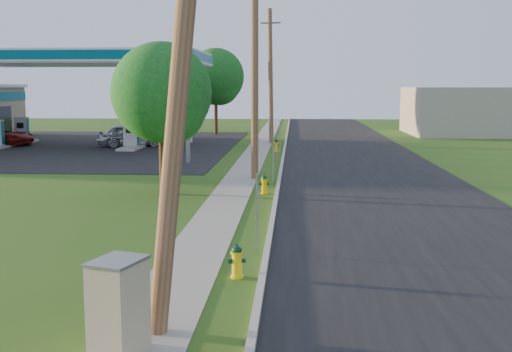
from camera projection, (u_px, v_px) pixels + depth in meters
The scene contains 25 objects.
ground_plane at pixel (229, 314), 11.59m from camera, with size 140.00×140.00×0.00m, color #265616.
road at pixel (395, 210), 21.20m from camera, with size 8.00×120.00×0.02m, color black.
curb at pixel (275, 207), 21.43m from camera, with size 0.15×120.00×0.15m, color #AAA79C.
sidewalk at pixel (223, 208), 21.54m from camera, with size 1.50×120.00×0.03m, color #9C988E.
forecourt at pixel (46, 146), 44.18m from camera, with size 26.00×28.00×0.02m, color black.
utility_pole_near at pixel (183, 39), 9.97m from camera, with size 1.40×0.32×9.48m.
utility_pole_mid at pixel (255, 66), 27.74m from camera, with size 1.40×0.32×9.80m.
utility_pole_far at pixel (271, 76), 45.55m from camera, with size 1.40×0.32×9.50m.
sign_post_near at pixel (257, 214), 15.58m from camera, with size 0.05×0.04×2.00m, color gray.
sign_post_mid at pixel (273, 159), 27.25m from camera, with size 0.05×0.04×2.00m, color gray.
sign_post_far at pixel (280, 137), 39.31m from camera, with size 0.05×0.04×2.00m, color gray.
gas_canopy at pixel (71, 59), 43.24m from camera, with size 18.18×9.18×6.40m.
fuel_pump_ne at pixel (131, 138), 41.71m from camera, with size 1.20×3.20×1.90m.
fuel_pump_sw at pixel (22, 133), 46.20m from camera, with size 1.20×3.20×1.90m.
fuel_pump_se at pixel (145, 134), 45.67m from camera, with size 1.20×3.20×1.90m.
price_pylon at pixel (187, 60), 33.34m from camera, with size 0.34×2.04×6.85m.
distant_building at pixel (492, 111), 54.71m from camera, with size 14.00×10.00×4.00m, color #A0998A.
tree_verge at pixel (164, 97), 23.97m from camera, with size 3.79×3.79×5.75m.
tree_lot at pixel (217, 79), 54.23m from camera, with size 4.83×4.83×7.32m.
hydrant_near at pixel (237, 261), 13.72m from camera, with size 0.39×0.34×0.74m.
hydrant_mid at pixel (264, 184), 24.51m from camera, with size 0.39×0.34×0.75m.
hydrant_far at pixel (276, 146), 40.09m from camera, with size 0.42×0.38×0.83m.
utility_cabinet at pixel (119, 307), 9.72m from camera, with size 0.90×1.04×1.50m.
car_red at pixel (1, 136), 44.54m from camera, with size 2.24×4.86×1.35m, color maroon.
car_silver at pixel (131, 135), 43.68m from camera, with size 1.83×4.54×1.55m, color #AEB0B5.
Camera 1 is at (1.16, -11.08, 4.08)m, focal length 45.00 mm.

